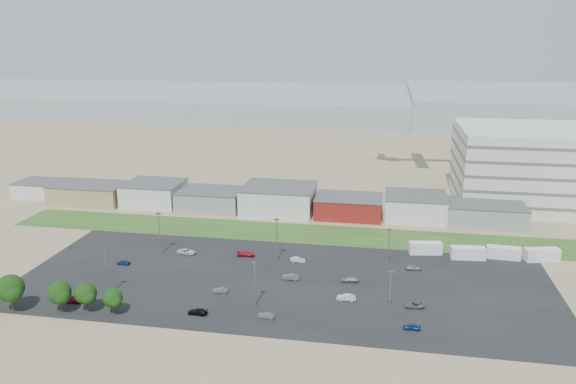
% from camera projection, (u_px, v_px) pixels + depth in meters
% --- Properties ---
extents(ground, '(700.00, 700.00, 0.00)m').
position_uv_depth(ground, '(239.00, 322.00, 108.94)').
color(ground, '#857655').
rests_on(ground, ground).
extents(parking_lot, '(120.00, 50.00, 0.01)m').
position_uv_depth(parking_lot, '(283.00, 281.00, 127.04)').
color(parking_lot, black).
rests_on(parking_lot, ground).
extents(grass_strip, '(160.00, 16.00, 0.02)m').
position_uv_depth(grass_strip, '(287.00, 232.00, 158.22)').
color(grass_strip, '#244B1C').
rests_on(grass_strip, ground).
extents(hills_backdrop, '(700.00, 200.00, 9.00)m').
position_uv_depth(hills_backdrop, '(408.00, 107.00, 399.48)').
color(hills_backdrop, gray).
rests_on(hills_backdrop, ground).
extents(building_row, '(170.00, 20.00, 8.00)m').
position_uv_depth(building_row, '(245.00, 197.00, 178.05)').
color(building_row, silver).
rests_on(building_row, ground).
extents(box_trailer_a, '(8.47, 3.84, 3.06)m').
position_uv_depth(box_trailer_a, '(425.00, 248.00, 142.43)').
color(box_trailer_a, silver).
rests_on(box_trailer_a, ground).
extents(box_trailer_b, '(8.47, 3.22, 3.11)m').
position_uv_depth(box_trailer_b, '(468.00, 253.00, 139.16)').
color(box_trailer_b, silver).
rests_on(box_trailer_b, ground).
extents(box_trailer_c, '(8.23, 3.07, 3.03)m').
position_uv_depth(box_trailer_c, '(504.00, 253.00, 139.40)').
color(box_trailer_c, silver).
rests_on(box_trailer_c, ground).
extents(box_trailer_d, '(8.81, 4.67, 3.16)m').
position_uv_depth(box_trailer_d, '(542.00, 255.00, 137.98)').
color(box_trailer_d, silver).
rests_on(box_trailer_d, ground).
extents(tree_left, '(5.86, 5.86, 8.78)m').
position_uv_depth(tree_left, '(11.00, 291.00, 112.05)').
color(tree_left, black).
rests_on(tree_left, ground).
extents(tree_mid, '(4.99, 4.99, 7.49)m').
position_uv_depth(tree_mid, '(60.00, 295.00, 111.80)').
color(tree_mid, black).
rests_on(tree_mid, ground).
extents(tree_right, '(4.67, 4.67, 7.00)m').
position_uv_depth(tree_right, '(86.00, 295.00, 112.06)').
color(tree_right, black).
rests_on(tree_right, ground).
extents(tree_near, '(4.15, 4.15, 6.23)m').
position_uv_depth(tree_near, '(113.00, 300.00, 111.08)').
color(tree_near, black).
rests_on(tree_near, ground).
extents(lightpole_front_l, '(1.14, 0.47, 9.66)m').
position_uv_depth(lightpole_front_l, '(107.00, 274.00, 118.96)').
color(lightpole_front_l, slate).
rests_on(lightpole_front_l, ground).
extents(lightpole_front_m, '(1.15, 0.48, 9.78)m').
position_uv_depth(lightpole_front_m, '(255.00, 284.00, 113.78)').
color(lightpole_front_m, slate).
rests_on(lightpole_front_m, ground).
extents(lightpole_front_r, '(1.16, 0.48, 9.82)m').
position_uv_depth(lightpole_front_r, '(390.00, 295.00, 109.31)').
color(lightpole_front_r, slate).
rests_on(lightpole_front_r, ground).
extents(lightpole_back_l, '(1.29, 0.54, 10.96)m').
position_uv_depth(lightpole_back_l, '(160.00, 234.00, 141.07)').
color(lightpole_back_l, slate).
rests_on(lightpole_back_l, ground).
extents(lightpole_back_m, '(1.29, 0.54, 10.97)m').
position_uv_depth(lightpole_back_m, '(277.00, 240.00, 136.60)').
color(lightpole_back_m, slate).
rests_on(lightpole_back_m, ground).
extents(lightpole_back_r, '(1.18, 0.49, 10.05)m').
position_uv_depth(lightpole_back_r, '(388.00, 249.00, 132.18)').
color(lightpole_back_r, slate).
rests_on(lightpole_back_r, ground).
extents(parked_car_0, '(4.20, 2.37, 1.11)m').
position_uv_depth(parked_car_0, '(415.00, 305.00, 114.40)').
color(parked_car_0, '#595B5E').
rests_on(parked_car_0, ground).
extents(parked_car_1, '(4.00, 1.42, 1.31)m').
position_uv_depth(parked_car_1, '(346.00, 297.00, 117.59)').
color(parked_car_1, silver).
rests_on(parked_car_1, ground).
extents(parked_car_2, '(3.34, 1.37, 1.13)m').
position_uv_depth(parked_car_2, '(412.00, 327.00, 105.90)').
color(parked_car_2, navy).
rests_on(parked_car_2, ground).
extents(parked_car_3, '(4.05, 1.80, 1.15)m').
position_uv_depth(parked_car_3, '(198.00, 312.00, 111.65)').
color(parked_car_3, black).
rests_on(parked_car_3, ground).
extents(parked_car_4, '(3.39, 1.45, 1.09)m').
position_uv_depth(parked_car_4, '(220.00, 290.00, 121.11)').
color(parked_car_4, '#595B5E').
rests_on(parked_car_4, ground).
extents(parked_car_5, '(3.29, 1.42, 1.10)m').
position_uv_depth(parked_car_5, '(123.00, 262.00, 135.94)').
color(parked_car_5, navy).
rests_on(parked_car_5, ground).
extents(parked_car_6, '(4.54, 2.08, 1.29)m').
position_uv_depth(parked_car_6, '(246.00, 254.00, 141.01)').
color(parked_car_6, maroon).
rests_on(parked_car_6, ground).
extents(parked_car_7, '(4.00, 1.49, 1.31)m').
position_uv_depth(parked_car_7, '(291.00, 277.00, 127.56)').
color(parked_car_7, '#595B5E').
rests_on(parked_car_7, ground).
extents(parked_car_8, '(3.71, 1.89, 1.21)m').
position_uv_depth(parked_car_8, '(413.00, 268.00, 132.75)').
color(parked_car_8, '#A5A5AA').
rests_on(parked_car_8, ground).
extents(parked_car_9, '(4.74, 2.31, 1.30)m').
position_uv_depth(parked_car_9, '(186.00, 252.00, 142.47)').
color(parked_car_9, silver).
rests_on(parked_car_9, ground).
extents(parked_car_10, '(4.53, 1.98, 1.29)m').
position_uv_depth(parked_car_10, '(73.00, 299.00, 116.75)').
color(parked_car_10, maroon).
rests_on(parked_car_10, ground).
extents(parked_car_11, '(3.64, 1.32, 1.19)m').
position_uv_depth(parked_car_11, '(298.00, 260.00, 137.49)').
color(parked_car_11, silver).
rests_on(parked_car_11, ground).
extents(parked_car_12, '(4.27, 2.15, 1.19)m').
position_uv_depth(parked_car_12, '(350.00, 279.00, 126.36)').
color(parked_car_12, '#A5A5AA').
rests_on(parked_car_12, ground).
extents(parked_car_13, '(3.48, 1.61, 1.10)m').
position_uv_depth(parked_car_13, '(266.00, 315.00, 110.19)').
color(parked_car_13, '#595B5E').
rests_on(parked_car_13, ground).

